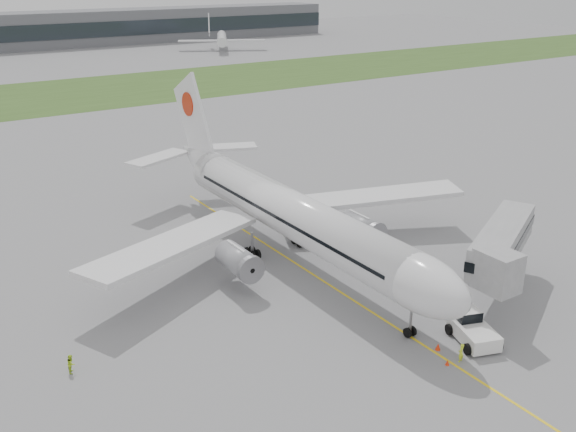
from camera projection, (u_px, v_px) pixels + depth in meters
ground at (311, 274)px, 68.48m from camera, size 600.00×600.00×0.00m
apron_markings at (340, 292)px, 64.60m from camera, size 70.00×70.00×0.04m
grass_strip at (36, 97)px, 161.82m from camera, size 600.00×50.00×0.02m
airliner at (286, 211)px, 70.23m from camera, size 48.13×53.95×17.88m
pushback_tug at (472, 328)px, 55.90m from camera, size 4.52×5.51×2.50m
jet_bridge at (501, 246)px, 61.71m from camera, size 15.22×11.00×7.47m
safety_cone_left at (447, 362)px, 52.62m from camera, size 0.35×0.35×0.48m
safety_cone_right at (438, 347)px, 54.69m from camera, size 0.45×0.45×0.62m
ground_crew_near at (461, 353)px, 52.88m from camera, size 0.70×0.56×1.68m
ground_crew_far at (71, 363)px, 51.51m from camera, size 0.85×0.95×1.60m
distant_aircraft_right at (222, 50)px, 254.32m from camera, size 44.37×42.67×13.10m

